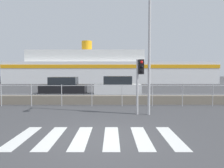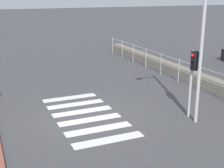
% 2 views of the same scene
% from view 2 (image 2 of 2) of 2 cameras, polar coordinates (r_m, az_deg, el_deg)
% --- Properties ---
extents(ground_plane, '(160.00, 160.00, 0.00)m').
position_cam_2_polar(ground_plane, '(11.90, -4.51, -6.06)').
color(ground_plane, '#424244').
extents(crosswalk, '(4.95, 2.40, 0.01)m').
position_cam_2_polar(crosswalk, '(12.06, -4.79, -5.73)').
color(crosswalk, silver).
rests_on(crosswalk, ground_plane).
extents(harbor_fence, '(22.46, 0.04, 1.24)m').
position_cam_2_polar(harbor_fence, '(14.51, 17.99, 0.73)').
color(harbor_fence, '#B2B2B5').
rests_on(harbor_fence, ground_plane).
extents(traffic_light_far, '(0.34, 0.32, 2.54)m').
position_cam_2_polar(traffic_light_far, '(11.62, 14.67, 2.59)').
color(traffic_light_far, '#B2B2B5').
rests_on(traffic_light_far, ground_plane).
extents(streetlamp, '(0.32, 1.23, 5.54)m').
position_cam_2_polar(streetlamp, '(10.84, 15.33, 10.26)').
color(streetlamp, '#B2B2B5').
rests_on(streetlamp, ground_plane).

